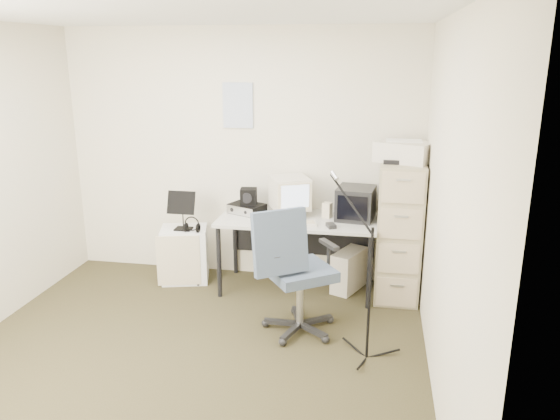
% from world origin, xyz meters
% --- Properties ---
extents(floor, '(3.60, 3.60, 0.01)m').
position_xyz_m(floor, '(0.00, 0.00, -0.01)').
color(floor, '#312C17').
rests_on(floor, ground).
extents(ceiling, '(3.60, 3.60, 0.01)m').
position_xyz_m(ceiling, '(0.00, 0.00, 2.50)').
color(ceiling, white).
rests_on(ceiling, ground).
extents(wall_back, '(3.60, 0.02, 2.50)m').
position_xyz_m(wall_back, '(0.00, 1.80, 1.25)').
color(wall_back, beige).
rests_on(wall_back, ground).
extents(wall_front, '(3.60, 0.02, 2.50)m').
position_xyz_m(wall_front, '(0.00, -1.80, 1.25)').
color(wall_front, beige).
rests_on(wall_front, ground).
extents(wall_right, '(0.02, 3.60, 2.50)m').
position_xyz_m(wall_right, '(1.80, 0.00, 1.25)').
color(wall_right, beige).
rests_on(wall_right, ground).
extents(wall_calendar, '(0.30, 0.02, 0.44)m').
position_xyz_m(wall_calendar, '(-0.02, 1.79, 1.75)').
color(wall_calendar, white).
rests_on(wall_calendar, wall_back).
extents(filing_cabinet, '(0.40, 0.60, 1.30)m').
position_xyz_m(filing_cabinet, '(1.58, 1.48, 0.65)').
color(filing_cabinet, gray).
rests_on(filing_cabinet, floor).
extents(printer, '(0.56, 0.47, 0.18)m').
position_xyz_m(printer, '(1.58, 1.50, 1.39)').
color(printer, beige).
rests_on(printer, filing_cabinet).
extents(desk, '(1.50, 0.70, 0.73)m').
position_xyz_m(desk, '(0.63, 1.45, 0.36)').
color(desk, beige).
rests_on(desk, floor).
extents(crt_monitor, '(0.46, 0.47, 0.38)m').
position_xyz_m(crt_monitor, '(0.54, 1.55, 0.92)').
color(crt_monitor, beige).
rests_on(crt_monitor, desk).
extents(crt_tv, '(0.38, 0.40, 0.31)m').
position_xyz_m(crt_tv, '(1.17, 1.53, 0.88)').
color(crt_tv, black).
rests_on(crt_tv, desk).
extents(desk_speaker, '(0.10, 0.10, 0.15)m').
position_xyz_m(desk_speaker, '(0.90, 1.53, 0.80)').
color(desk_speaker, beige).
rests_on(desk_speaker, desk).
extents(keyboard, '(0.44, 0.23, 0.02)m').
position_xyz_m(keyboard, '(0.62, 1.24, 0.74)').
color(keyboard, beige).
rests_on(keyboard, desk).
extents(mouse, '(0.11, 0.13, 0.03)m').
position_xyz_m(mouse, '(0.97, 1.22, 0.75)').
color(mouse, black).
rests_on(mouse, desk).
extents(radio_receiver, '(0.39, 0.35, 0.09)m').
position_xyz_m(radio_receiver, '(0.11, 1.54, 0.78)').
color(radio_receiver, black).
rests_on(radio_receiver, desk).
extents(radio_speaker, '(0.17, 0.17, 0.16)m').
position_xyz_m(radio_speaker, '(0.13, 1.54, 0.90)').
color(radio_speaker, black).
rests_on(radio_speaker, radio_receiver).
extents(papers, '(0.29, 0.34, 0.02)m').
position_xyz_m(papers, '(0.35, 1.29, 0.74)').
color(papers, white).
rests_on(papers, desk).
extents(pc_tower, '(0.35, 0.47, 0.40)m').
position_xyz_m(pc_tower, '(1.13, 1.54, 0.20)').
color(pc_tower, beige).
rests_on(pc_tower, floor).
extents(office_chair, '(0.88, 0.88, 1.09)m').
position_xyz_m(office_chair, '(0.78, 0.63, 0.55)').
color(office_chair, '#404A55').
rests_on(office_chair, floor).
extents(side_cart, '(0.53, 0.46, 0.56)m').
position_xyz_m(side_cart, '(-0.53, 1.47, 0.28)').
color(side_cart, white).
rests_on(side_cart, floor).
extents(music_stand, '(0.31, 0.24, 0.40)m').
position_xyz_m(music_stand, '(-0.51, 1.43, 0.76)').
color(music_stand, black).
rests_on(music_stand, side_cart).
extents(headphones, '(0.19, 0.19, 0.03)m').
position_xyz_m(headphones, '(-0.40, 1.38, 0.61)').
color(headphones, black).
rests_on(headphones, side_cart).
extents(mic_stand, '(0.03, 0.03, 1.37)m').
position_xyz_m(mic_stand, '(1.34, 0.30, 0.68)').
color(mic_stand, black).
rests_on(mic_stand, floor).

